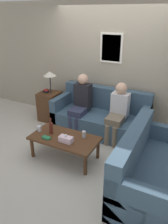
# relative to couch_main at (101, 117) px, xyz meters

# --- Properties ---
(ground_plane) EXTENTS (16.00, 16.00, 0.00)m
(ground_plane) POSITION_rel_couch_main_xyz_m (0.00, -0.53, -0.31)
(ground_plane) COLOR beige
(wall_back) EXTENTS (9.00, 0.08, 2.60)m
(wall_back) POSITION_rel_couch_main_xyz_m (0.00, 0.46, 0.99)
(wall_back) COLOR #9E937F
(wall_back) RESTS_ON ground_plane
(couch_main) EXTENTS (1.96, 0.88, 0.90)m
(couch_main) POSITION_rel_couch_main_xyz_m (0.00, 0.00, 0.00)
(couch_main) COLOR #385166
(couch_main) RESTS_ON ground_plane
(couch_side) EXTENTS (0.88, 1.67, 0.90)m
(couch_side) POSITION_rel_couch_main_xyz_m (1.31, -1.29, 0.00)
(couch_side) COLOR #385166
(couch_side) RESTS_ON ground_plane
(coffee_table) EXTENTS (1.17, 0.61, 0.41)m
(coffee_table) POSITION_rel_couch_main_xyz_m (-0.17, -1.19, 0.05)
(coffee_table) COLOR #4C2D19
(coffee_table) RESTS_ON ground_plane
(side_table_with_lamp) EXTENTS (0.45, 0.45, 1.18)m
(side_table_with_lamp) POSITION_rel_couch_main_xyz_m (-1.28, -0.06, 0.08)
(side_table_with_lamp) COLOR #4C2D19
(side_table_with_lamp) RESTS_ON ground_plane
(wine_bottle) EXTENTS (0.07, 0.07, 0.29)m
(wine_bottle) POSITION_rel_couch_main_xyz_m (-0.46, -1.17, 0.21)
(wine_bottle) COLOR #562319
(wine_bottle) RESTS_ON coffee_table
(drinking_glass) EXTENTS (0.07, 0.07, 0.10)m
(drinking_glass) POSITION_rel_couch_main_xyz_m (-0.69, -1.21, 0.15)
(drinking_glass) COLOR silver
(drinking_glass) RESTS_ON coffee_table
(book_stack) EXTENTS (0.16, 0.10, 0.03)m
(book_stack) POSITION_rel_couch_main_xyz_m (-0.43, -1.36, 0.11)
(book_stack) COLOR #237547
(book_stack) RESTS_ON coffee_table
(soda_can) EXTENTS (0.07, 0.07, 0.12)m
(soda_can) POSITION_rel_couch_main_xyz_m (0.13, -1.05, 0.16)
(soda_can) COLOR #BCBCC1
(soda_can) RESTS_ON coffee_table
(tissue_box) EXTENTS (0.23, 0.12, 0.15)m
(tissue_box) POSITION_rel_couch_main_xyz_m (-0.07, -1.30, 0.15)
(tissue_box) COLOR silver
(tissue_box) RESTS_ON coffee_table
(person_left) EXTENTS (0.34, 0.58, 1.22)m
(person_left) POSITION_rel_couch_main_xyz_m (-0.40, -0.15, 0.35)
(person_left) COLOR #2D334C
(person_left) RESTS_ON ground_plane
(person_right) EXTENTS (0.34, 0.61, 1.15)m
(person_right) POSITION_rel_couch_main_xyz_m (0.42, -0.15, 0.32)
(person_right) COLOR #756651
(person_right) RESTS_ON ground_plane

